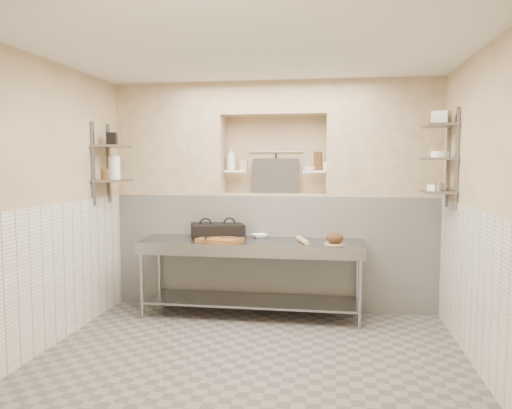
% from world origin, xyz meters
% --- Properties ---
extents(floor, '(4.00, 3.90, 0.10)m').
position_xyz_m(floor, '(0.00, 0.00, -0.05)').
color(floor, slate).
rests_on(floor, ground).
extents(ceiling, '(4.00, 3.90, 0.10)m').
position_xyz_m(ceiling, '(0.00, 0.00, 2.85)').
color(ceiling, silver).
rests_on(ceiling, ground).
extents(wall_left, '(0.10, 3.90, 2.80)m').
position_xyz_m(wall_left, '(-2.05, 0.00, 1.40)').
color(wall_left, '#CFB383').
rests_on(wall_left, ground).
extents(wall_right, '(0.10, 3.90, 2.80)m').
position_xyz_m(wall_right, '(2.05, 0.00, 1.40)').
color(wall_right, '#CFB383').
rests_on(wall_right, ground).
extents(wall_back, '(4.00, 0.10, 2.80)m').
position_xyz_m(wall_back, '(0.00, 2.00, 1.40)').
color(wall_back, '#CFB383').
rests_on(wall_back, ground).
extents(wall_front, '(4.00, 0.10, 2.80)m').
position_xyz_m(wall_front, '(0.00, -2.00, 1.40)').
color(wall_front, '#CFB383').
rests_on(wall_front, ground).
extents(backwall_lower, '(4.00, 0.40, 1.40)m').
position_xyz_m(backwall_lower, '(0.00, 1.75, 0.70)').
color(backwall_lower, white).
rests_on(backwall_lower, floor).
extents(alcove_sill, '(1.30, 0.40, 0.02)m').
position_xyz_m(alcove_sill, '(0.00, 1.75, 1.41)').
color(alcove_sill, '#CFB383').
rests_on(alcove_sill, backwall_lower).
extents(backwall_pillar_left, '(1.35, 0.40, 1.40)m').
position_xyz_m(backwall_pillar_left, '(-1.33, 1.75, 2.10)').
color(backwall_pillar_left, '#CFB383').
rests_on(backwall_pillar_left, backwall_lower).
extents(backwall_pillar_right, '(1.35, 0.40, 1.40)m').
position_xyz_m(backwall_pillar_right, '(1.33, 1.75, 2.10)').
color(backwall_pillar_right, '#CFB383').
rests_on(backwall_pillar_right, backwall_lower).
extents(backwall_header, '(1.30, 0.40, 0.40)m').
position_xyz_m(backwall_header, '(0.00, 1.75, 2.60)').
color(backwall_header, '#CFB383').
rests_on(backwall_header, backwall_lower).
extents(wainscot_left, '(0.02, 3.90, 1.40)m').
position_xyz_m(wainscot_left, '(-1.99, 0.00, 0.70)').
color(wainscot_left, white).
rests_on(wainscot_left, floor).
extents(wainscot_right, '(0.02, 3.90, 1.40)m').
position_xyz_m(wainscot_right, '(1.99, 0.00, 0.70)').
color(wainscot_right, white).
rests_on(wainscot_right, floor).
extents(alcove_shelf_left, '(0.28, 0.16, 0.02)m').
position_xyz_m(alcove_shelf_left, '(-0.50, 1.75, 1.70)').
color(alcove_shelf_left, white).
rests_on(alcove_shelf_left, backwall_lower).
extents(alcove_shelf_right, '(0.28, 0.16, 0.02)m').
position_xyz_m(alcove_shelf_right, '(0.50, 1.75, 1.70)').
color(alcove_shelf_right, white).
rests_on(alcove_shelf_right, backwall_lower).
extents(utensil_rail, '(0.70, 0.02, 0.02)m').
position_xyz_m(utensil_rail, '(0.00, 1.92, 1.95)').
color(utensil_rail, gray).
rests_on(utensil_rail, wall_back).
extents(hanging_steel, '(0.02, 0.02, 0.30)m').
position_xyz_m(hanging_steel, '(0.00, 1.90, 1.78)').
color(hanging_steel, black).
rests_on(hanging_steel, utensil_rail).
extents(splash_panel, '(0.60, 0.08, 0.45)m').
position_xyz_m(splash_panel, '(0.00, 1.85, 1.64)').
color(splash_panel, '#383330').
rests_on(splash_panel, alcove_sill).
extents(shelf_rail_left_a, '(0.03, 0.03, 0.95)m').
position_xyz_m(shelf_rail_left_a, '(-1.98, 1.25, 1.80)').
color(shelf_rail_left_a, slate).
rests_on(shelf_rail_left_a, wall_left).
extents(shelf_rail_left_b, '(0.03, 0.03, 0.95)m').
position_xyz_m(shelf_rail_left_b, '(-1.98, 0.85, 1.80)').
color(shelf_rail_left_b, slate).
rests_on(shelf_rail_left_b, wall_left).
extents(wall_shelf_left_lower, '(0.30, 0.50, 0.02)m').
position_xyz_m(wall_shelf_left_lower, '(-1.84, 1.05, 1.60)').
color(wall_shelf_left_lower, slate).
rests_on(wall_shelf_left_lower, wall_left).
extents(wall_shelf_left_upper, '(0.30, 0.50, 0.03)m').
position_xyz_m(wall_shelf_left_upper, '(-1.84, 1.05, 2.00)').
color(wall_shelf_left_upper, slate).
rests_on(wall_shelf_left_upper, wall_left).
extents(shelf_rail_right_a, '(0.03, 0.03, 1.05)m').
position_xyz_m(shelf_rail_right_a, '(1.98, 1.25, 1.85)').
color(shelf_rail_right_a, slate).
rests_on(shelf_rail_right_a, wall_right).
extents(shelf_rail_right_b, '(0.03, 0.03, 1.05)m').
position_xyz_m(shelf_rail_right_b, '(1.98, 0.85, 1.85)').
color(shelf_rail_right_b, slate).
rests_on(shelf_rail_right_b, wall_right).
extents(wall_shelf_right_lower, '(0.30, 0.50, 0.02)m').
position_xyz_m(wall_shelf_right_lower, '(1.84, 1.05, 1.50)').
color(wall_shelf_right_lower, slate).
rests_on(wall_shelf_right_lower, wall_right).
extents(wall_shelf_right_mid, '(0.30, 0.50, 0.02)m').
position_xyz_m(wall_shelf_right_mid, '(1.84, 1.05, 1.85)').
color(wall_shelf_right_mid, slate).
rests_on(wall_shelf_right_mid, wall_right).
extents(wall_shelf_right_upper, '(0.30, 0.50, 0.03)m').
position_xyz_m(wall_shelf_right_upper, '(1.84, 1.05, 2.20)').
color(wall_shelf_right_upper, slate).
rests_on(wall_shelf_right_upper, wall_right).
extents(prep_table, '(2.60, 0.70, 0.90)m').
position_xyz_m(prep_table, '(-0.20, 1.18, 0.64)').
color(prep_table, gray).
rests_on(prep_table, floor).
extents(panini_press, '(0.73, 0.63, 0.17)m').
position_xyz_m(panini_press, '(-0.65, 1.38, 0.98)').
color(panini_press, black).
rests_on(panini_press, prep_table).
extents(cutting_board, '(0.55, 0.45, 0.04)m').
position_xyz_m(cutting_board, '(-0.55, 1.05, 0.92)').
color(cutting_board, brown).
rests_on(cutting_board, prep_table).
extents(knife_blade, '(0.24, 0.03, 0.01)m').
position_xyz_m(knife_blade, '(-0.42, 1.06, 0.95)').
color(knife_blade, gray).
rests_on(knife_blade, cutting_board).
extents(tongs, '(0.03, 0.26, 0.02)m').
position_xyz_m(tongs, '(-0.69, 0.98, 0.96)').
color(tongs, gray).
rests_on(tongs, cutting_board).
extents(mixing_bowl, '(0.26, 0.26, 0.05)m').
position_xyz_m(mixing_bowl, '(-0.14, 1.43, 0.92)').
color(mixing_bowl, white).
rests_on(mixing_bowl, prep_table).
extents(rolling_pin, '(0.17, 0.37, 0.06)m').
position_xyz_m(rolling_pin, '(0.40, 1.14, 0.93)').
color(rolling_pin, tan).
rests_on(rolling_pin, prep_table).
extents(bread_board, '(0.23, 0.23, 0.01)m').
position_xyz_m(bread_board, '(0.76, 1.08, 0.91)').
color(bread_board, tan).
rests_on(bread_board, prep_table).
extents(bread_loaf, '(0.20, 0.20, 0.12)m').
position_xyz_m(bread_loaf, '(0.76, 1.08, 0.97)').
color(bread_loaf, '#4C2D19').
rests_on(bread_loaf, bread_board).
extents(bottle_soap, '(0.14, 0.14, 0.29)m').
position_xyz_m(bottle_soap, '(-0.55, 1.74, 1.86)').
color(bottle_soap, white).
rests_on(bottle_soap, alcove_shelf_left).
extents(jar_alcove, '(0.08, 0.08, 0.13)m').
position_xyz_m(jar_alcove, '(-0.39, 1.75, 1.78)').
color(jar_alcove, '#CFB383').
rests_on(jar_alcove, alcove_shelf_left).
extents(bowl_alcove, '(0.17, 0.17, 0.05)m').
position_xyz_m(bowl_alcove, '(0.44, 1.75, 1.74)').
color(bowl_alcove, white).
rests_on(bowl_alcove, alcove_shelf_right).
extents(condiment_a, '(0.06, 0.06, 0.23)m').
position_xyz_m(condiment_a, '(0.56, 1.76, 1.83)').
color(condiment_a, '#4A311B').
rests_on(condiment_a, alcove_shelf_right).
extents(condiment_b, '(0.06, 0.06, 0.23)m').
position_xyz_m(condiment_b, '(0.52, 1.77, 1.83)').
color(condiment_b, '#4A311B').
rests_on(condiment_b, alcove_shelf_right).
extents(condiment_c, '(0.06, 0.06, 0.11)m').
position_xyz_m(condiment_c, '(0.64, 1.76, 1.77)').
color(condiment_c, white).
rests_on(condiment_c, alcove_shelf_right).
extents(jug_left, '(0.14, 0.14, 0.28)m').
position_xyz_m(jug_left, '(-1.84, 1.10, 1.75)').
color(jug_left, white).
rests_on(jug_left, wall_shelf_left_lower).
extents(jar_left, '(0.09, 0.09, 0.13)m').
position_xyz_m(jar_left, '(-1.84, 0.85, 1.68)').
color(jar_left, '#4A311B').
rests_on(jar_left, wall_shelf_left_lower).
extents(box_left_upper, '(0.13, 0.13, 0.15)m').
position_xyz_m(box_left_upper, '(-1.84, 1.06, 2.09)').
color(box_left_upper, black).
rests_on(box_left_upper, wall_shelf_left_upper).
extents(bowl_right, '(0.21, 0.21, 0.06)m').
position_xyz_m(bowl_right, '(1.84, 1.11, 1.54)').
color(bowl_right, white).
rests_on(bowl_right, wall_shelf_right_lower).
extents(canister_right, '(0.09, 0.09, 0.09)m').
position_xyz_m(canister_right, '(1.84, 0.98, 1.56)').
color(canister_right, gray).
rests_on(canister_right, wall_shelf_right_lower).
extents(bowl_right_mid, '(0.18, 0.18, 0.07)m').
position_xyz_m(bowl_right_mid, '(1.84, 1.01, 1.90)').
color(bowl_right_mid, white).
rests_on(bowl_right_mid, wall_shelf_right_mid).
extents(basket_right, '(0.23, 0.25, 0.13)m').
position_xyz_m(basket_right, '(1.84, 0.99, 2.28)').
color(basket_right, gray).
rests_on(basket_right, wall_shelf_right_upper).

